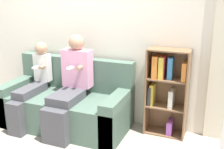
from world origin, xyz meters
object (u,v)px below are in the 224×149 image
at_px(adult_seated, 70,84).
at_px(child_seated, 31,85).
at_px(bookshelf, 166,88).
at_px(couch, 66,105).

relative_size(adult_seated, child_seated, 1.13).
bearing_deg(bookshelf, child_seated, -166.14).
xyz_separation_m(couch, bookshelf, (1.31, 0.29, 0.33)).
distance_m(couch, bookshelf, 1.38).
height_order(couch, child_seated, child_seated).
bearing_deg(couch, child_seated, -162.68).
relative_size(couch, bookshelf, 1.53).
xyz_separation_m(couch, child_seated, (-0.45, -0.14, 0.27)).
height_order(adult_seated, bookshelf, adult_seated).
relative_size(couch, adult_seated, 1.37).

